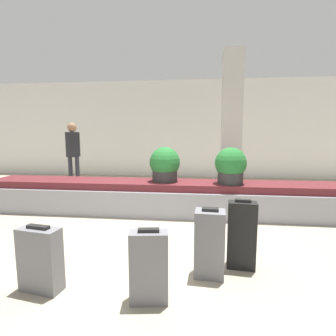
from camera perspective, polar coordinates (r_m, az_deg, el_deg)
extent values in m
plane|color=#9E937F|center=(3.50, -3.10, -17.27)|extent=(18.00, 18.00, 0.00)
cube|color=silver|center=(8.88, 3.09, 8.45)|extent=(18.00, 0.06, 3.20)
cube|color=gray|center=(4.90, 0.00, -7.06)|extent=(7.02, 0.87, 0.46)
cube|color=#5B1E23|center=(4.83, 0.00, -3.69)|extent=(6.74, 0.71, 0.13)
cube|color=beige|center=(5.92, 13.61, 8.66)|extent=(0.41, 0.41, 3.20)
cube|color=slate|center=(2.84, -26.03, -17.48)|extent=(0.42, 0.23, 0.60)
cube|color=black|center=(2.73, -26.43, -11.42)|extent=(0.22, 0.09, 0.03)
cube|color=slate|center=(2.82, 9.03, -15.95)|extent=(0.32, 0.25, 0.69)
cube|color=black|center=(2.70, 9.19, -8.90)|extent=(0.17, 0.09, 0.03)
cube|color=slate|center=(2.43, -4.16, -20.71)|extent=(0.35, 0.21, 0.64)
cube|color=black|center=(2.29, -4.24, -13.35)|extent=(0.19, 0.08, 0.03)
cube|color=black|center=(3.05, 15.73, -13.88)|extent=(0.32, 0.20, 0.74)
cube|color=black|center=(2.93, 16.00, -6.85)|extent=(0.17, 0.08, 0.03)
cylinder|color=#2D2D2D|center=(4.83, -0.71, -1.72)|extent=(0.46, 0.46, 0.20)
sphere|color=#236B2D|center=(4.80, -0.71, 1.29)|extent=(0.56, 0.56, 0.56)
cylinder|color=#2D2D2D|center=(4.73, 13.39, -2.04)|extent=(0.44, 0.44, 0.22)
sphere|color=#236B2D|center=(4.69, 13.49, 1.07)|extent=(0.55, 0.55, 0.55)
cylinder|color=#282833|center=(7.59, -20.44, -0.83)|extent=(0.11, 0.11, 0.84)
cylinder|color=#282833|center=(7.51, -19.08, -0.87)|extent=(0.11, 0.11, 0.84)
cube|color=#232328|center=(7.48, -20.02, 4.83)|extent=(0.31, 0.37, 0.66)
sphere|color=#936B4C|center=(7.48, -20.18, 8.30)|extent=(0.24, 0.24, 0.24)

